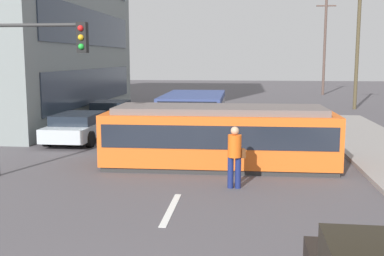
% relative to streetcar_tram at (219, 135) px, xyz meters
% --- Properties ---
extents(ground_plane, '(120.00, 120.00, 0.00)m').
position_rel_streetcar_tram_xyz_m(ground_plane, '(-0.86, -0.57, -1.00)').
color(ground_plane, '#4E4A4F').
extents(lane_stripe_2, '(0.16, 2.40, 0.01)m').
position_rel_streetcar_tram_xyz_m(lane_stripe_2, '(-0.86, -4.57, -1.00)').
color(lane_stripe_2, silver).
rests_on(lane_stripe_2, ground).
extents(lane_stripe_3, '(0.16, 2.40, 0.01)m').
position_rel_streetcar_tram_xyz_m(lane_stripe_3, '(-0.86, 6.00, -1.00)').
color(lane_stripe_3, silver).
rests_on(lane_stripe_3, ground).
extents(lane_stripe_4, '(0.16, 2.40, 0.01)m').
position_rel_streetcar_tram_xyz_m(lane_stripe_4, '(-0.86, 12.00, -1.00)').
color(lane_stripe_4, silver).
rests_on(lane_stripe_4, ground).
extents(streetcar_tram, '(7.36, 2.63, 1.95)m').
position_rel_streetcar_tram_xyz_m(streetcar_tram, '(0.00, 0.00, 0.00)').
color(streetcar_tram, orange).
rests_on(streetcar_tram, ground).
extents(city_bus, '(2.60, 5.43, 1.93)m').
position_rel_streetcar_tram_xyz_m(city_bus, '(-1.39, 5.21, 0.10)').
color(city_bus, '#354680').
rests_on(city_bus, ground).
extents(pedestrian_crossing, '(0.48, 0.36, 1.67)m').
position_rel_streetcar_tram_xyz_m(pedestrian_crossing, '(0.55, -2.59, -0.06)').
color(pedestrian_crossing, navy).
rests_on(pedestrian_crossing, ground).
extents(parked_sedan_mid, '(2.02, 4.42, 1.19)m').
position_rel_streetcar_tram_xyz_m(parked_sedan_mid, '(-6.08, 3.96, -0.38)').
color(parked_sedan_mid, '#B5C0C7').
rests_on(parked_sedan_mid, ground).
extents(parked_sedan_far, '(2.08, 4.09, 1.19)m').
position_rel_streetcar_tram_xyz_m(parked_sedan_far, '(-6.31, 9.61, -0.38)').
color(parked_sedan_far, black).
rests_on(parked_sedan_far, ground).
extents(traffic_light_mast, '(2.95, 0.33, 4.58)m').
position_rel_streetcar_tram_xyz_m(traffic_light_mast, '(-5.25, -2.04, 2.23)').
color(traffic_light_mast, '#333333').
rests_on(traffic_light_mast, ground).
extents(utility_pole_far, '(1.80, 0.24, 8.99)m').
position_rel_streetcar_tram_xyz_m(utility_pole_far, '(8.29, 18.23, 3.67)').
color(utility_pole_far, brown).
rests_on(utility_pole_far, ground).
extents(utility_pole_distant, '(1.80, 0.24, 8.88)m').
position_rel_streetcar_tram_xyz_m(utility_pole_distant, '(8.21, 31.12, 3.62)').
color(utility_pole_distant, brown).
rests_on(utility_pole_distant, ground).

